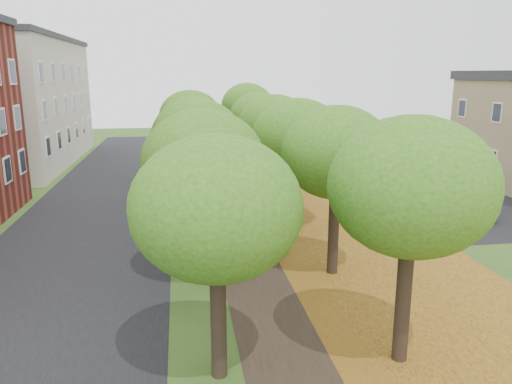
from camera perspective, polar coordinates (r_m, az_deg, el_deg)
name	(u,v)px	position (r m, az deg, el deg)	size (l,w,h in m)	color
ground	(304,367)	(13.77, 5.52, -19.30)	(120.00, 120.00, 0.00)	#2D4C19
street_asphalt	(96,218)	(27.60, -17.82, -2.84)	(8.00, 70.00, 0.01)	black
footpath	(237,212)	(27.40, -2.15, -2.31)	(3.20, 70.00, 0.01)	black
leaf_verge	(325,208)	(28.38, 7.94, -1.87)	(7.50, 70.00, 0.01)	#A67F1E
parking_lot	(456,199)	(32.66, 21.87, -0.70)	(9.00, 16.00, 0.01)	black
tree_row_west	(195,132)	(26.38, -7.02, 6.86)	(4.12, 34.12, 6.23)	black
tree_row_east	(285,130)	(26.95, 3.31, 7.07)	(4.12, 34.12, 6.23)	black
building_cream	(6,101)	(46.42, -26.67, 9.29)	(10.30, 20.30, 10.40)	beige
bench	(272,245)	(20.74, 1.86, -6.13)	(1.24, 2.05, 0.94)	#2A352B
car_silver	(454,206)	(27.92, 21.66, -1.46)	(1.68, 4.18, 1.42)	#9F9FA4
car_red	(457,198)	(30.02, 21.98, -0.61)	(1.39, 3.97, 1.31)	maroon
car_grey	(406,183)	(32.72, 16.80, 0.98)	(1.97, 4.83, 1.40)	#36363B
car_white	(398,178)	(33.74, 15.96, 1.51)	(2.53, 5.48, 1.52)	white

